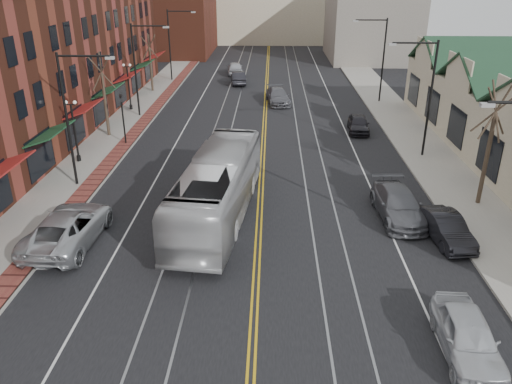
# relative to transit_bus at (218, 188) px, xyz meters

# --- Properties ---
(sidewalk_left) EXTENTS (4.00, 120.00, 0.15)m
(sidewalk_left) POSITION_rel_transit_bus_xyz_m (-9.77, 7.98, -1.66)
(sidewalk_left) COLOR gray
(sidewalk_left) RESTS_ON ground
(sidewalk_right) EXTENTS (4.00, 120.00, 0.15)m
(sidewalk_right) POSITION_rel_transit_bus_xyz_m (14.23, 7.98, -1.66)
(sidewalk_right) COLOR gray
(sidewalk_right) RESTS_ON ground
(building_left) EXTENTS (10.00, 50.00, 11.00)m
(building_left) POSITION_rel_transit_bus_xyz_m (-16.77, 14.98, 3.76)
(building_left) COLOR maroon
(building_left) RESTS_ON ground
(backdrop_left) EXTENTS (14.00, 18.00, 14.00)m
(backdrop_left) POSITION_rel_transit_bus_xyz_m (-13.77, 57.98, 5.26)
(backdrop_left) COLOR maroon
(backdrop_left) RESTS_ON ground
(backdrop_mid) EXTENTS (22.00, 14.00, 9.00)m
(backdrop_mid) POSITION_rel_transit_bus_xyz_m (2.23, 72.98, 2.76)
(backdrop_mid) COLOR #BDB291
(backdrop_mid) RESTS_ON ground
(backdrop_right) EXTENTS (12.00, 16.00, 11.00)m
(backdrop_right) POSITION_rel_transit_bus_xyz_m (17.23, 52.98, 3.76)
(backdrop_right) COLOR slate
(backdrop_right) RESTS_ON ground
(streetlight_l_1) EXTENTS (3.33, 0.25, 8.00)m
(streetlight_l_1) POSITION_rel_transit_bus_xyz_m (-8.81, 3.98, 3.29)
(streetlight_l_1) COLOR black
(streetlight_l_1) RESTS_ON sidewalk_left
(streetlight_l_2) EXTENTS (3.33, 0.25, 8.00)m
(streetlight_l_2) POSITION_rel_transit_bus_xyz_m (-8.81, 19.98, 3.29)
(streetlight_l_2) COLOR black
(streetlight_l_2) RESTS_ON sidewalk_left
(streetlight_l_3) EXTENTS (3.33, 0.25, 8.00)m
(streetlight_l_3) POSITION_rel_transit_bus_xyz_m (-8.81, 35.98, 3.29)
(streetlight_l_3) COLOR black
(streetlight_l_3) RESTS_ON sidewalk_left
(streetlight_r_1) EXTENTS (3.33, 0.25, 8.00)m
(streetlight_r_1) POSITION_rel_transit_bus_xyz_m (13.28, 9.98, 3.29)
(streetlight_r_1) COLOR black
(streetlight_r_1) RESTS_ON sidewalk_right
(streetlight_r_2) EXTENTS (3.33, 0.25, 8.00)m
(streetlight_r_2) POSITION_rel_transit_bus_xyz_m (13.28, 25.98, 3.29)
(streetlight_r_2) COLOR black
(streetlight_r_2) RESTS_ON sidewalk_right
(lamppost_l_2) EXTENTS (0.84, 0.28, 4.27)m
(lamppost_l_2) POSITION_rel_transit_bus_xyz_m (-10.57, 7.98, 0.46)
(lamppost_l_2) COLOR black
(lamppost_l_2) RESTS_ON sidewalk_left
(lamppost_l_3) EXTENTS (0.84, 0.28, 4.27)m
(lamppost_l_3) POSITION_rel_transit_bus_xyz_m (-10.57, 21.98, 0.46)
(lamppost_l_3) COLOR black
(lamppost_l_3) RESTS_ON sidewalk_left
(tree_left_near) EXTENTS (1.78, 1.37, 6.48)m
(tree_left_near) POSITION_rel_transit_bus_xyz_m (-10.27, 13.98, 1.77)
(tree_left_near) COLOR #382B21
(tree_left_near) RESTS_ON sidewalk_left
(tree_left_far) EXTENTS (1.66, 1.28, 6.02)m
(tree_left_far) POSITION_rel_transit_bus_xyz_m (-10.27, 29.98, 1.54)
(tree_left_far) COLOR #382B21
(tree_left_far) RESTS_ON sidewalk_left
(tree_right_mid) EXTENTS (1.90, 1.46, 6.93)m
(tree_right_mid) POSITION_rel_transit_bus_xyz_m (14.73, 1.98, 2.01)
(tree_right_mid) COLOR #382B21
(tree_right_mid) RESTS_ON sidewalk_right
(manhole_far) EXTENTS (0.60, 0.60, 0.02)m
(manhole_far) POSITION_rel_transit_bus_xyz_m (-8.97, -4.02, -1.58)
(manhole_far) COLOR #592D19
(manhole_far) RESTS_ON sidewalk_left
(traffic_signal) EXTENTS (0.18, 0.15, 3.80)m
(traffic_signal) POSITION_rel_transit_bus_xyz_m (-8.37, 11.98, 0.61)
(traffic_signal) COLOR black
(traffic_signal) RESTS_ON sidewalk_left
(transit_bus) EXTENTS (4.28, 12.73, 3.48)m
(transit_bus) POSITION_rel_transit_bus_xyz_m (0.00, 0.00, 0.00)
(transit_bus) COLOR silver
(transit_bus) RESTS_ON ground
(parked_suv) EXTENTS (3.13, 6.31, 1.72)m
(parked_suv) POSITION_rel_transit_bus_xyz_m (-7.07, -3.02, -0.88)
(parked_suv) COLOR #B3B6BB
(parked_suv) RESTS_ON ground
(parked_car_a) EXTENTS (1.98, 4.51, 1.51)m
(parked_car_a) POSITION_rel_transit_bus_xyz_m (9.73, -10.29, -0.98)
(parked_car_a) COLOR silver
(parked_car_a) RESTS_ON ground
(parked_car_b) EXTENTS (1.99, 4.32, 1.37)m
(parked_car_b) POSITION_rel_transit_bus_xyz_m (11.53, -2.22, -1.05)
(parked_car_b) COLOR black
(parked_car_b) RESTS_ON ground
(parked_car_c) EXTENTS (2.44, 5.49, 1.57)m
(parked_car_c) POSITION_rel_transit_bus_xyz_m (9.73, 0.24, -0.96)
(parked_car_c) COLOR slate
(parked_car_c) RESTS_ON ground
(parked_car_d) EXTENTS (1.96, 4.21, 1.39)m
(parked_car_d) POSITION_rel_transit_bus_xyz_m (10.04, 15.89, -1.04)
(parked_car_d) COLOR black
(parked_car_d) RESTS_ON ground
(distant_car_left) EXTENTS (2.10, 4.61, 1.47)m
(distant_car_left) POSITION_rel_transit_bus_xyz_m (-1.09, 34.29, -1.01)
(distant_car_left) COLOR black
(distant_car_left) RESTS_ON ground
(distant_car_right) EXTENTS (2.77, 5.35, 1.48)m
(distant_car_right) POSITION_rel_transit_bus_xyz_m (3.45, 25.24, -1.00)
(distant_car_right) COLOR slate
(distant_car_right) RESTS_ON ground
(distant_car_far) EXTENTS (2.35, 4.91, 1.62)m
(distant_car_far) POSITION_rel_transit_bus_xyz_m (-1.87, 40.07, -0.93)
(distant_car_far) COLOR #BABDC2
(distant_car_far) RESTS_ON ground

